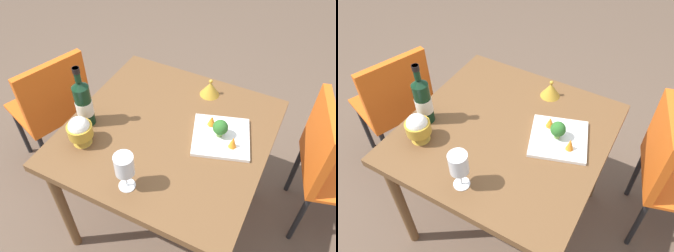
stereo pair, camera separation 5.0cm
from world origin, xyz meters
The scene contains 12 objects.
ground_plane centered at (0.00, 0.00, 0.00)m, with size 8.00×8.00×0.00m, color brown.
dining_table centered at (0.00, 0.00, 0.66)m, with size 0.90×0.90×0.75m.
chair_near_window centered at (0.80, -0.08, 0.53)m, with size 0.51×0.51×0.85m.
chair_by_wall centered at (-0.72, -0.37, 0.53)m, with size 0.49×0.49×0.85m.
wine_bottle centered at (0.36, 0.12, 0.87)m, with size 0.08×0.08×0.31m.
wine_glass centered at (0.01, 0.34, 0.88)m, with size 0.08×0.08×0.18m.
rice_bowl centered at (0.31, 0.23, 0.83)m, with size 0.11×0.11×0.14m.
rice_bowl_lid centered at (-0.07, -0.32, 0.79)m, with size 0.10×0.10×0.09m.
serving_plate centered at (-0.23, -0.07, 0.76)m, with size 0.32×0.32×0.02m.
broccoli_floret centered at (-0.22, -0.06, 0.82)m, with size 0.07×0.07×0.09m.
carrot_garnish_left centered at (-0.30, -0.03, 0.80)m, with size 0.04×0.04×0.06m.
carrot_garnish_right centered at (-0.17, -0.11, 0.79)m, with size 0.04×0.04×0.05m.
Camera 2 is at (-0.53, 0.93, 1.87)m, focal length 36.20 mm.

